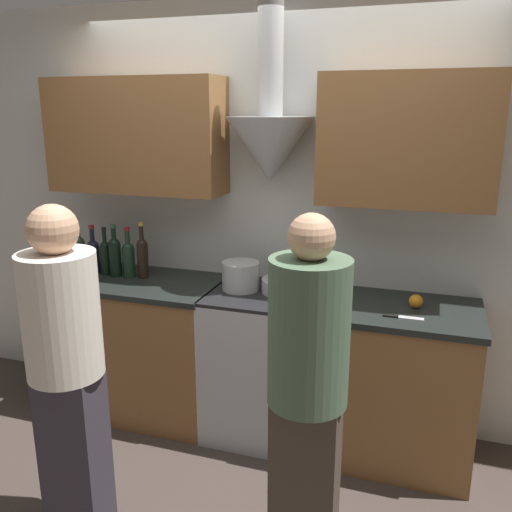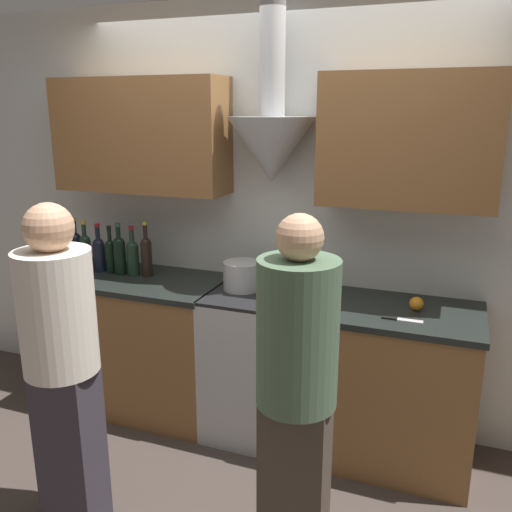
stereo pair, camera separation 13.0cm
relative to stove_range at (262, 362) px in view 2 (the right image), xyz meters
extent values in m
plane|color=#423833|center=(0.00, -0.33, -0.46)|extent=(12.00, 12.00, 0.00)
cube|color=silver|center=(0.00, 0.33, 0.84)|extent=(8.40, 0.06, 2.60)
cone|color=#B7BABC|center=(0.00, 0.16, 1.27)|extent=(0.52, 0.52, 0.37)
cylinder|color=#B7BABC|center=(0.00, 0.16, 1.78)|extent=(0.14, 0.14, 0.63)
cube|color=brown|center=(-0.87, 0.15, 1.34)|extent=(1.13, 0.32, 0.70)
cube|color=brown|center=(0.76, 0.15, 1.34)|extent=(0.92, 0.32, 0.70)
cube|color=brown|center=(-0.87, 0.00, -0.02)|extent=(1.13, 0.60, 0.88)
cube|color=black|center=(-0.87, 0.00, 0.43)|extent=(1.16, 0.62, 0.03)
cube|color=brown|center=(0.76, 0.00, -0.02)|extent=(0.92, 0.60, 0.88)
cube|color=black|center=(0.76, 0.00, 0.43)|extent=(0.95, 0.62, 0.03)
cube|color=#B7BABC|center=(0.00, 0.00, -0.01)|extent=(0.61, 0.60, 0.89)
cube|color=black|center=(0.00, -0.30, -0.05)|extent=(0.42, 0.01, 0.40)
cube|color=black|center=(0.00, 0.00, 0.44)|extent=(0.61, 0.60, 0.02)
cube|color=#B7BABC|center=(0.00, 0.27, 0.38)|extent=(0.61, 0.06, 0.10)
cylinder|color=black|center=(-1.36, 0.03, 0.56)|extent=(0.08, 0.08, 0.21)
sphere|color=black|center=(-1.36, 0.03, 0.66)|extent=(0.08, 0.08, 0.08)
cylinder|color=black|center=(-1.36, 0.03, 0.73)|extent=(0.03, 0.03, 0.10)
cylinder|color=gold|center=(-1.36, 0.03, 0.79)|extent=(0.03, 0.03, 0.02)
cylinder|color=black|center=(-1.27, 0.02, 0.55)|extent=(0.08, 0.08, 0.21)
sphere|color=black|center=(-1.27, 0.02, 0.66)|extent=(0.07, 0.07, 0.07)
cylinder|color=black|center=(-1.27, 0.02, 0.72)|extent=(0.03, 0.03, 0.09)
cylinder|color=gold|center=(-1.27, 0.02, 0.78)|extent=(0.03, 0.03, 0.02)
cylinder|color=black|center=(-1.17, 0.03, 0.54)|extent=(0.08, 0.08, 0.19)
sphere|color=black|center=(-1.17, 0.03, 0.64)|extent=(0.08, 0.08, 0.08)
cylinder|color=black|center=(-1.17, 0.03, 0.70)|extent=(0.03, 0.03, 0.10)
cylinder|color=maroon|center=(-1.17, 0.03, 0.76)|extent=(0.03, 0.03, 0.02)
cylinder|color=black|center=(-1.08, 0.03, 0.54)|extent=(0.07, 0.07, 0.19)
sphere|color=black|center=(-1.08, 0.03, 0.64)|extent=(0.07, 0.07, 0.07)
cylinder|color=black|center=(-1.08, 0.03, 0.70)|extent=(0.03, 0.03, 0.09)
cylinder|color=black|center=(-1.08, 0.03, 0.76)|extent=(0.03, 0.03, 0.02)
cylinder|color=black|center=(-1.00, 0.02, 0.56)|extent=(0.08, 0.08, 0.21)
sphere|color=black|center=(-1.00, 0.02, 0.66)|extent=(0.08, 0.08, 0.08)
cylinder|color=black|center=(-1.00, 0.02, 0.73)|extent=(0.03, 0.03, 0.09)
cylinder|color=#234C33|center=(-1.00, 0.02, 0.78)|extent=(0.03, 0.03, 0.02)
cylinder|color=black|center=(-0.91, 0.03, 0.55)|extent=(0.08, 0.08, 0.19)
sphere|color=black|center=(-0.91, 0.03, 0.64)|extent=(0.08, 0.08, 0.08)
cylinder|color=black|center=(-0.91, 0.03, 0.71)|extent=(0.03, 0.03, 0.10)
cylinder|color=maroon|center=(-0.91, 0.03, 0.77)|extent=(0.03, 0.03, 0.02)
cylinder|color=black|center=(-0.81, 0.05, 0.56)|extent=(0.07, 0.07, 0.22)
sphere|color=black|center=(-0.81, 0.05, 0.67)|extent=(0.07, 0.07, 0.07)
cylinder|color=black|center=(-0.81, 0.05, 0.74)|extent=(0.03, 0.03, 0.10)
cylinder|color=gold|center=(-0.81, 0.05, 0.80)|extent=(0.03, 0.03, 0.02)
cylinder|color=#B7BABC|center=(-0.14, 0.02, 0.54)|extent=(0.22, 0.22, 0.17)
cylinder|color=#B7BABC|center=(0.14, 0.05, 0.49)|extent=(0.29, 0.29, 0.08)
sphere|color=orange|center=(0.88, 0.02, 0.49)|extent=(0.07, 0.07, 0.07)
cube|color=silver|center=(0.87, -0.16, 0.46)|extent=(0.13, 0.04, 0.01)
cube|color=black|center=(0.76, -0.16, 0.46)|extent=(0.08, 0.02, 0.01)
cube|color=#38333D|center=(-0.58, -1.07, -0.05)|extent=(0.28, 0.18, 0.81)
cylinder|color=silver|center=(-0.58, -1.07, 0.63)|extent=(0.34, 0.34, 0.56)
sphere|color=tan|center=(-0.58, -1.07, 1.01)|extent=(0.22, 0.22, 0.22)
cube|color=#473D33|center=(0.51, -0.98, -0.05)|extent=(0.27, 0.18, 0.82)
cylinder|color=#4C664C|center=(0.51, -0.98, 0.66)|extent=(0.32, 0.32, 0.59)
sphere|color=tan|center=(0.51, -0.98, 1.04)|extent=(0.18, 0.18, 0.18)
camera|label=1|loc=(0.92, -2.90, 1.50)|focal=38.00mm
camera|label=2|loc=(1.04, -2.85, 1.50)|focal=38.00mm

